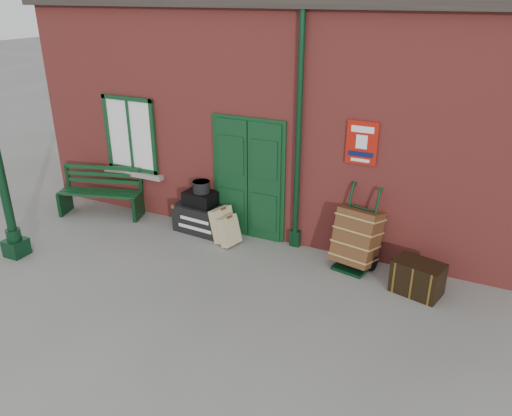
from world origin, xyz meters
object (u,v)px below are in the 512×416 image
Objects in this scene: porter_trolley at (357,238)px; dark_trunk at (418,278)px; bench at (101,190)px; houdini_trunk at (204,218)px.

porter_trolley is 1.90× the size of dark_trunk.
bench is 5.27m from porter_trolley.
porter_trolley is 1.16m from dark_trunk.
bench is 2.32m from houdini_trunk.
bench is at bearing -170.79° from houdini_trunk.
bench is 1.28× the size of porter_trolley.
dark_trunk is at bearing -9.26° from porter_trolley.
bench is 1.64× the size of houdini_trunk.
bench reaches higher than houdini_trunk.
bench is at bearing -167.61° from porter_trolley.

